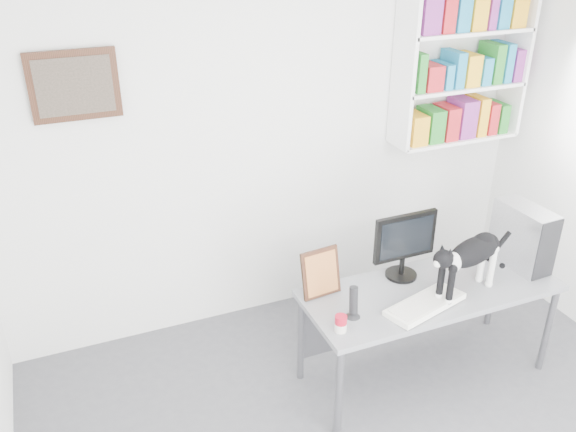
{
  "coord_description": "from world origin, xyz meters",
  "views": [
    {
      "loc": [
        -1.49,
        -1.8,
        2.84
      ],
      "look_at": [
        -0.11,
        1.53,
        1.01
      ],
      "focal_mm": 38.0,
      "sensor_mm": 36.0,
      "label": 1
    }
  ],
  "objects": [
    {
      "name": "cat",
      "position": [
        0.75,
        0.71,
        0.89
      ],
      "size": [
        0.66,
        0.32,
        0.39
      ],
      "primitive_type": null,
      "rotation": [
        0.0,
        0.0,
        0.25
      ],
      "color": "black",
      "rests_on": "desk"
    },
    {
      "name": "room",
      "position": [
        0.0,
        0.0,
        1.35
      ],
      "size": [
        4.01,
        4.01,
        2.7
      ],
      "color": "#55555A",
      "rests_on": "ground"
    },
    {
      "name": "wall_art",
      "position": [
        -1.3,
        1.97,
        1.9
      ],
      "size": [
        0.52,
        0.04,
        0.42
      ],
      "primitive_type": "cube",
      "color": "#442116",
      "rests_on": "room"
    },
    {
      "name": "bookshelf",
      "position": [
        1.4,
        1.85,
        1.85
      ],
      "size": [
        1.03,
        0.28,
        1.24
      ],
      "primitive_type": "cube",
      "color": "white",
      "rests_on": "room"
    },
    {
      "name": "leaning_print",
      "position": [
        -0.09,
        1.05,
        0.85
      ],
      "size": [
        0.26,
        0.13,
        0.32
      ],
      "primitive_type": "cube",
      "rotation": [
        0.0,
        0.0,
        0.1
      ],
      "color": "#442116",
      "rests_on": "desk"
    },
    {
      "name": "soup_can",
      "position": [
        -0.15,
        0.67,
        0.74
      ],
      "size": [
        0.08,
        0.08,
        0.1
      ],
      "primitive_type": "cylinder",
      "rotation": [
        0.0,
        0.0,
        0.22
      ],
      "color": "#AD0E23",
      "rests_on": "desk"
    },
    {
      "name": "keyboard",
      "position": [
        0.43,
        0.68,
        0.71
      ],
      "size": [
        0.56,
        0.33,
        0.04
      ],
      "primitive_type": "cube",
      "rotation": [
        0.0,
        0.0,
        0.27
      ],
      "color": "white",
      "rests_on": "desk"
    },
    {
      "name": "monitor",
      "position": [
        0.48,
        1.04,
        0.92
      ],
      "size": [
        0.43,
        0.21,
        0.46
      ],
      "primitive_type": "cube",
      "rotation": [
        0.0,
        0.0,
        0.01
      ],
      "color": "black",
      "rests_on": "desk"
    },
    {
      "name": "speaker",
      "position": [
        -0.02,
        0.76,
        0.79
      ],
      "size": [
        0.11,
        0.11,
        0.21
      ],
      "primitive_type": "cylinder",
      "rotation": [
        0.0,
        0.0,
        -0.25
      ],
      "color": "black",
      "rests_on": "desk"
    },
    {
      "name": "desk",
      "position": [
        0.58,
        0.84,
        0.34
      ],
      "size": [
        1.65,
        0.65,
        0.69
      ],
      "primitive_type": "cube",
      "rotation": [
        0.0,
        0.0,
        0.0
      ],
      "color": "slate",
      "rests_on": "room"
    },
    {
      "name": "pc_tower",
      "position": [
        1.3,
        0.87,
        0.9
      ],
      "size": [
        0.21,
        0.43,
        0.42
      ],
      "primitive_type": "cube",
      "rotation": [
        0.0,
        0.0,
        0.05
      ],
      "color": "silver",
      "rests_on": "desk"
    }
  ]
}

